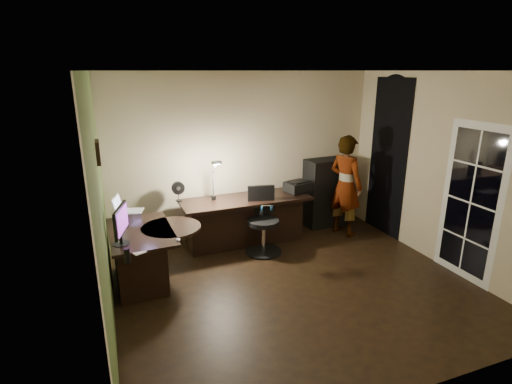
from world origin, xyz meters
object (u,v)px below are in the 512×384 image
object	(u,v)px
desk_left	(143,256)
office_chair	(263,222)
desk_right	(246,221)
cabinet	(327,192)
person	(346,186)
monitor	(120,231)

from	to	relation	value
desk_left	office_chair	bearing A→B (deg)	6.62
desk_right	cabinet	distance (m)	1.69
desk_right	office_chair	bearing A→B (deg)	-72.66
person	desk_left	bearing A→B (deg)	78.38
desk_right	office_chair	size ratio (longest dim) A/B	2.02
desk_left	cabinet	distance (m)	3.47
office_chair	person	size ratio (longest dim) A/B	0.59
cabinet	office_chair	bearing A→B (deg)	-158.95
desk_left	person	xyz separation A→B (m)	(3.38, 0.49, 0.49)
desk_left	monitor	bearing A→B (deg)	-128.32
person	monitor	bearing A→B (deg)	82.98
monitor	office_chair	distance (m)	2.18
monitor	person	xyz separation A→B (m)	(3.63, 0.83, -0.04)
desk_right	office_chair	world-z (taller)	office_chair
desk_right	person	xyz separation A→B (m)	(1.71, -0.19, 0.47)
desk_right	cabinet	size ratio (longest dim) A/B	1.68
cabinet	office_chair	xyz separation A→B (m)	(-1.51, -0.70, -0.10)
desk_left	monitor	xyz separation A→B (m)	(-0.25, -0.34, 0.53)
desk_right	cabinet	xyz separation A→B (m)	(1.65, 0.29, 0.22)
desk_right	monitor	xyz separation A→B (m)	(-1.93, -1.02, 0.51)
office_chair	person	bearing A→B (deg)	20.42
desk_right	cabinet	world-z (taller)	cabinet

